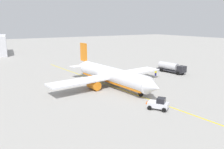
# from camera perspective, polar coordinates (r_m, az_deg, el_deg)

# --- Properties ---
(ground_plane) EXTENTS (400.00, 400.00, 0.00)m
(ground_plane) POSITION_cam_1_polar(r_m,az_deg,el_deg) (55.66, 0.00, -3.01)
(ground_plane) COLOR #9E9B96
(airplane) EXTENTS (31.72, 32.10, 9.78)m
(airplane) POSITION_cam_1_polar(r_m,az_deg,el_deg) (55.35, -0.30, -0.20)
(airplane) COLOR white
(airplane) RESTS_ON ground
(fuel_tanker) EXTENTS (10.22, 3.76, 3.15)m
(fuel_tanker) POSITION_cam_1_polar(r_m,az_deg,el_deg) (73.24, 14.82, 1.81)
(fuel_tanker) COLOR #2D2D33
(fuel_tanker) RESTS_ON ground
(pushback_tug) EXTENTS (4.11, 3.79, 2.20)m
(pushback_tug) POSITION_cam_1_polar(r_m,az_deg,el_deg) (41.71, 11.83, -7.36)
(pushback_tug) COLOR silver
(pushback_tug) RESTS_ON ground
(refueling_worker) EXTENTS (0.63, 0.59, 1.71)m
(refueling_worker) POSITION_cam_1_polar(r_m,az_deg,el_deg) (67.95, 11.06, 0.39)
(refueling_worker) COLOR navy
(refueling_worker) RESTS_ON ground
(safety_cone_nose) EXTENTS (0.55, 0.55, 0.62)m
(safety_cone_nose) POSITION_cam_1_polar(r_m,az_deg,el_deg) (44.25, 8.93, -7.01)
(safety_cone_nose) COLOR #F2590F
(safety_cone_nose) RESTS_ON ground
(taxi_line_marking) EXTENTS (76.11, 7.98, 0.01)m
(taxi_line_marking) POSITION_cam_1_polar(r_m,az_deg,el_deg) (55.66, 0.00, -3.01)
(taxi_line_marking) COLOR yellow
(taxi_line_marking) RESTS_ON ground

